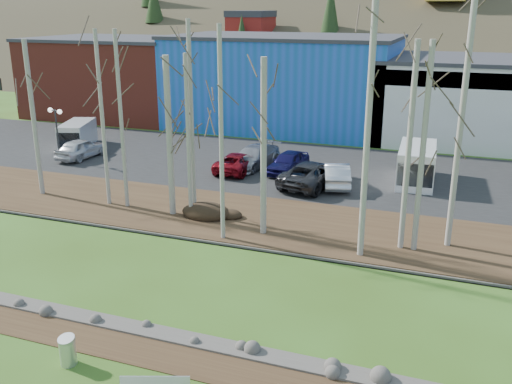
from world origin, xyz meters
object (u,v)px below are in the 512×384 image
at_px(car_5, 313,174).
at_px(van_white, 416,165).
at_px(car_1, 239,162).
at_px(street_lamp, 56,120).
at_px(car_4, 336,174).
at_px(litter_bin, 68,352).
at_px(car_2, 254,157).
at_px(van_grey, 77,135).
at_px(car_3, 288,162).
at_px(car_0, 81,148).

relative_size(car_5, van_white, 1.04).
bearing_deg(car_1, car_5, 167.09).
bearing_deg(street_lamp, car_4, 21.15).
relative_size(litter_bin, street_lamp, 0.23).
relative_size(car_2, car_4, 1.15).
bearing_deg(car_4, van_grey, -24.00).
relative_size(litter_bin, car_5, 0.16).
distance_m(litter_bin, car_1, 22.18).
xyz_separation_m(car_3, van_white, (8.25, 0.59, 0.43)).
distance_m(street_lamp, car_3, 16.72).
xyz_separation_m(street_lamp, car_5, (18.67, 0.49, -2.22)).
height_order(street_lamp, car_4, street_lamp).
bearing_deg(car_1, litter_bin, 99.59).
height_order(car_0, car_4, car_0).
height_order(litter_bin, car_1, car_1).
height_order(car_2, car_5, car_5).
xyz_separation_m(car_0, car_1, (12.14, 0.71, -0.10)).
xyz_separation_m(car_0, car_4, (19.02, -0.16, -0.02)).
distance_m(car_3, van_grey, 17.86).
bearing_deg(car_0, car_5, -178.60).
height_order(car_0, car_2, car_0).
bearing_deg(car_0, van_white, -170.95).
height_order(car_1, van_grey, van_grey).
bearing_deg(van_white, litter_bin, -112.92).
relative_size(car_1, car_4, 1.05).
height_order(street_lamp, car_2, street_lamp).
height_order(car_4, van_grey, van_grey).
xyz_separation_m(litter_bin, car_5, (2.52, 20.52, 0.47)).
bearing_deg(car_4, car_3, -41.49).
height_order(car_3, van_grey, van_grey).
bearing_deg(car_4, van_white, -169.18).
bearing_deg(street_lamp, car_0, 69.85).
distance_m(litter_bin, van_white, 24.91).
relative_size(street_lamp, van_white, 0.71).
bearing_deg(litter_bin, car_1, 97.89).
bearing_deg(car_1, car_4, 174.50).
height_order(car_2, van_white, van_white).
distance_m(car_0, van_grey, 3.75).
bearing_deg(street_lamp, car_1, 26.51).
xyz_separation_m(car_2, car_3, (2.64, -0.50, -0.02)).
xyz_separation_m(litter_bin, car_0, (-15.18, 21.25, 0.43)).
bearing_deg(street_lamp, car_2, 31.68).
distance_m(car_1, van_white, 11.57).
relative_size(litter_bin, car_4, 0.20).
xyz_separation_m(car_3, car_4, (3.67, -1.74, 0.01)).
bearing_deg(car_3, car_1, -156.93).
bearing_deg(litter_bin, car_0, 125.54).
relative_size(car_3, van_white, 0.78).
bearing_deg(car_5, van_grey, 2.32).
distance_m(litter_bin, car_5, 20.67).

